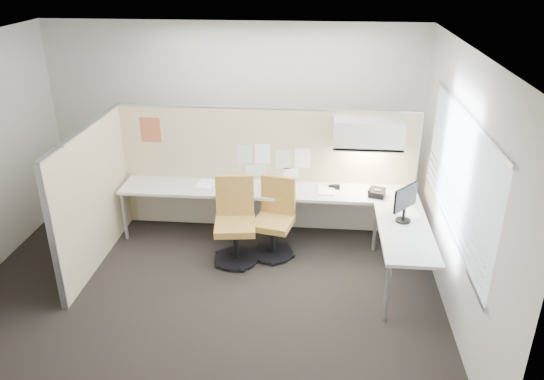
# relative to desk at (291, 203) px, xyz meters

# --- Properties ---
(floor) EXTENTS (5.50, 4.50, 0.01)m
(floor) POSITION_rel_desk_xyz_m (-0.93, -1.13, -0.61)
(floor) COLOR black
(floor) RESTS_ON ground
(ceiling) EXTENTS (5.50, 4.50, 0.01)m
(ceiling) POSITION_rel_desk_xyz_m (-0.93, -1.13, 2.20)
(ceiling) COLOR white
(ceiling) RESTS_ON wall_back
(wall_back) EXTENTS (5.50, 0.02, 2.80)m
(wall_back) POSITION_rel_desk_xyz_m (-0.93, 1.12, 0.80)
(wall_back) COLOR beige
(wall_back) RESTS_ON ground
(wall_front) EXTENTS (5.50, 0.02, 2.80)m
(wall_front) POSITION_rel_desk_xyz_m (-0.93, -3.38, 0.80)
(wall_front) COLOR beige
(wall_front) RESTS_ON ground
(wall_right) EXTENTS (0.02, 4.50, 2.80)m
(wall_right) POSITION_rel_desk_xyz_m (1.82, -1.13, 0.80)
(wall_right) COLOR beige
(wall_right) RESTS_ON ground
(window_pane) EXTENTS (0.01, 2.80, 1.30)m
(window_pane) POSITION_rel_desk_xyz_m (1.79, -1.13, 0.95)
(window_pane) COLOR #ADBEC9
(window_pane) RESTS_ON wall_right
(partition_back) EXTENTS (4.10, 0.06, 1.75)m
(partition_back) POSITION_rel_desk_xyz_m (-0.38, 0.47, 0.27)
(partition_back) COLOR beige
(partition_back) RESTS_ON floor
(partition_left) EXTENTS (0.06, 2.20, 1.75)m
(partition_left) POSITION_rel_desk_xyz_m (-2.43, -0.63, 0.27)
(partition_left) COLOR beige
(partition_left) RESTS_ON floor
(desk) EXTENTS (4.00, 2.07, 0.73)m
(desk) POSITION_rel_desk_xyz_m (0.00, 0.00, 0.00)
(desk) COLOR beige
(desk) RESTS_ON floor
(overhead_bin) EXTENTS (0.90, 0.36, 0.38)m
(overhead_bin) POSITION_rel_desk_xyz_m (0.97, 0.26, 0.91)
(overhead_bin) COLOR beige
(overhead_bin) RESTS_ON partition_back
(task_light_strip) EXTENTS (0.60, 0.06, 0.02)m
(task_light_strip) POSITION_rel_desk_xyz_m (0.97, 0.26, 0.70)
(task_light_strip) COLOR #FFEABF
(task_light_strip) RESTS_ON overhead_bin
(pinned_papers) EXTENTS (1.01, 0.00, 0.47)m
(pinned_papers) POSITION_rel_desk_xyz_m (-0.30, 0.44, 0.43)
(pinned_papers) COLOR #8CBF8C
(pinned_papers) RESTS_ON partition_back
(poster) EXTENTS (0.28, 0.00, 0.35)m
(poster) POSITION_rel_desk_xyz_m (-1.98, 0.44, 0.82)
(poster) COLOR #FF5D20
(poster) RESTS_ON partition_back
(chair_left) EXTENTS (0.57, 0.59, 1.09)m
(chair_left) POSITION_rel_desk_xyz_m (-0.69, -0.46, -0.09)
(chair_left) COLOR black
(chair_left) RESTS_ON floor
(chair_right) EXTENTS (0.57, 0.59, 1.02)m
(chair_right) POSITION_rel_desk_xyz_m (-0.20, -0.28, -0.13)
(chair_right) COLOR black
(chair_right) RESTS_ON floor
(monitor) EXTENTS (0.31, 0.35, 0.46)m
(monitor) POSITION_rel_desk_xyz_m (1.37, -0.65, 0.39)
(monitor) COLOR black
(monitor) RESTS_ON desk
(phone) EXTENTS (0.26, 0.24, 0.12)m
(phone) POSITION_rel_desk_xyz_m (1.11, 0.04, 0.18)
(phone) COLOR black
(phone) RESTS_ON desk
(stapler) EXTENTS (0.15, 0.07, 0.05)m
(stapler) POSITION_rel_desk_xyz_m (0.56, 0.25, 0.15)
(stapler) COLOR black
(stapler) RESTS_ON desk
(tape_dispenser) EXTENTS (0.10, 0.06, 0.06)m
(tape_dispenser) POSITION_rel_desk_xyz_m (0.59, 0.23, 0.16)
(tape_dispenser) COLOR black
(tape_dispenser) RESTS_ON desk
(coat_hook) EXTENTS (0.18, 0.43, 1.30)m
(coat_hook) POSITION_rel_desk_xyz_m (-2.51, -1.29, 0.82)
(coat_hook) COLOR silver
(coat_hook) RESTS_ON partition_left
(paper_stack_0) EXTENTS (0.28, 0.33, 0.02)m
(paper_stack_0) POSITION_rel_desk_xyz_m (-1.20, 0.20, 0.14)
(paper_stack_0) COLOR white
(paper_stack_0) RESTS_ON desk
(paper_stack_1) EXTENTS (0.24, 0.30, 0.05)m
(paper_stack_1) POSITION_rel_desk_xyz_m (-0.74, 0.11, 0.15)
(paper_stack_1) COLOR white
(paper_stack_1) RESTS_ON desk
(paper_stack_2) EXTENTS (0.24, 0.31, 0.02)m
(paper_stack_2) POSITION_rel_desk_xyz_m (-0.06, 0.19, 0.14)
(paper_stack_2) COLOR white
(paper_stack_2) RESTS_ON desk
(paper_stack_3) EXTENTS (0.24, 0.31, 0.02)m
(paper_stack_3) POSITION_rel_desk_xyz_m (0.46, 0.14, 0.14)
(paper_stack_3) COLOR white
(paper_stack_3) RESTS_ON desk
(paper_stack_4) EXTENTS (0.28, 0.33, 0.02)m
(paper_stack_4) POSITION_rel_desk_xyz_m (1.45, -0.41, 0.14)
(paper_stack_4) COLOR white
(paper_stack_4) RESTS_ON desk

